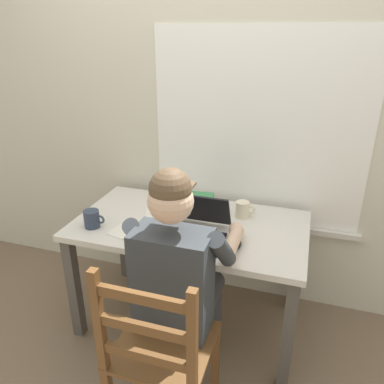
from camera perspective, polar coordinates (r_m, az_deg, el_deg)
name	(u,v)px	position (r m, az deg, el deg)	size (l,w,h in m)	color
ground_plane	(190,319)	(2.60, -0.29, -18.70)	(8.00, 8.00, 0.00)	brown
back_wall	(213,108)	(2.40, 3.18, 12.59)	(6.00, 0.08, 2.60)	beige
desk	(190,237)	(2.23, -0.32, -6.89)	(1.33, 0.74, 0.71)	beige
seated_person	(181,273)	(1.82, -1.75, -12.17)	(0.50, 0.60, 1.25)	#33383D
wooden_chair	(160,353)	(1.77, -4.92, -23.14)	(0.42, 0.42, 0.94)	brown
laptop	(195,227)	(2.04, 0.53, -5.36)	(0.33, 0.34, 0.21)	black
computer_mouse	(236,244)	(1.96, 6.62, -7.86)	(0.06, 0.10, 0.03)	black
coffee_mug_white	(243,209)	(2.25, 7.71, -2.64)	(0.12, 0.08, 0.10)	beige
coffee_mug_dark	(92,219)	(2.19, -14.90, -3.96)	(0.13, 0.09, 0.10)	#2D384C
book_stack_main	(199,204)	(2.28, 0.99, -1.90)	(0.19, 0.17, 0.11)	gray
paper_pile_near_laptop	(163,215)	(2.27, -4.34, -3.42)	(0.21, 0.18, 0.01)	silver
paper_pile_back_corner	(132,232)	(2.11, -9.11, -6.03)	(0.22, 0.17, 0.01)	silver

